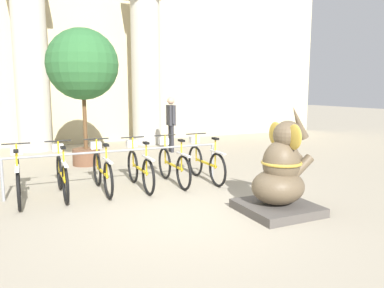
{
  "coord_description": "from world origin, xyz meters",
  "views": [
    {
      "loc": [
        -2.27,
        -5.15,
        1.94
      ],
      "look_at": [
        0.4,
        0.64,
        1.0
      ],
      "focal_mm": 35.0,
      "sensor_mm": 36.0,
      "label": 1
    }
  ],
  "objects": [
    {
      "name": "bicycle_4",
      "position": [
        0.53,
        1.85,
        0.4
      ],
      "size": [
        0.48,
        1.71,
        0.98
      ],
      "color": "black",
      "rests_on": "ground_plane"
    },
    {
      "name": "person_pedestrian",
      "position": [
        1.95,
        5.52,
        1.02
      ],
      "size": [
        0.22,
        0.47,
        1.7
      ],
      "color": "#28282D",
      "rests_on": "ground_plane"
    },
    {
      "name": "elephant_statue",
      "position": [
        1.4,
        -0.52,
        0.58
      ],
      "size": [
        1.11,
        1.11,
        1.71
      ],
      "color": "#4C4742",
      "rests_on": "ground_plane"
    },
    {
      "name": "bicycle_0",
      "position": [
        -2.36,
        1.82,
        0.4
      ],
      "size": [
        0.48,
        1.71,
        0.98
      ],
      "color": "black",
      "rests_on": "ground_plane"
    },
    {
      "name": "bicycle_1",
      "position": [
        -1.63,
        1.87,
        0.4
      ],
      "size": [
        0.48,
        1.71,
        0.98
      ],
      "color": "black",
      "rests_on": "ground_plane"
    },
    {
      "name": "column_left",
      "position": [
        -1.84,
        7.6,
        2.62
      ],
      "size": [
        1.25,
        1.25,
        5.16
      ],
      "color": "#BCB7A8",
      "rests_on": "ground_plane"
    },
    {
      "name": "bicycle_5",
      "position": [
        1.25,
        1.81,
        0.4
      ],
      "size": [
        0.48,
        1.71,
        0.98
      ],
      "color": "black",
      "rests_on": "ground_plane"
    },
    {
      "name": "potted_tree",
      "position": [
        -0.77,
        4.59,
        2.46
      ],
      "size": [
        1.77,
        1.77,
        3.43
      ],
      "color": "brown",
      "rests_on": "ground_plane"
    },
    {
      "name": "bicycle_3",
      "position": [
        -0.19,
        1.81,
        0.4
      ],
      "size": [
        0.48,
        1.71,
        0.98
      ],
      "color": "black",
      "rests_on": "ground_plane"
    },
    {
      "name": "bicycle_2",
      "position": [
        -0.91,
        1.87,
        0.4
      ],
      "size": [
        0.48,
        1.71,
        0.98
      ],
      "color": "black",
      "rests_on": "ground_plane"
    },
    {
      "name": "ground_plane",
      "position": [
        0.0,
        0.0,
        0.0
      ],
      "size": [
        60.0,
        60.0,
        0.0
      ],
      "primitive_type": "plane",
      "color": "#9E937F"
    },
    {
      "name": "bike_rack",
      "position": [
        -0.55,
        1.95,
        0.62
      ],
      "size": [
        4.21,
        0.05,
        0.77
      ],
      "color": "gray",
      "rests_on": "ground_plane"
    },
    {
      "name": "building_facade",
      "position": [
        0.0,
        8.6,
        3.0
      ],
      "size": [
        20.0,
        0.2,
        6.0
      ],
      "color": "#C6B78E",
      "rests_on": "ground_plane"
    },
    {
      "name": "column_right",
      "position": [
        1.84,
        7.6,
        2.62
      ],
      "size": [
        1.25,
        1.25,
        5.16
      ],
      "color": "#BCB7A8",
      "rests_on": "ground_plane"
    }
  ]
}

